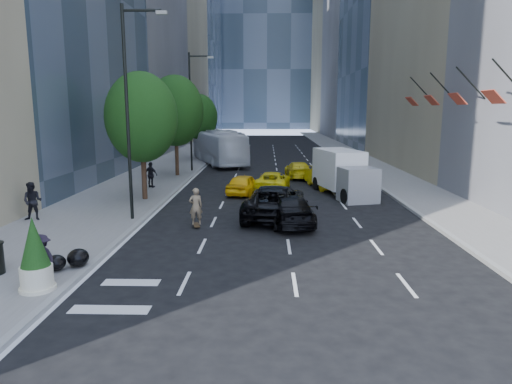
{
  "coord_description": "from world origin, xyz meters",
  "views": [
    {
      "loc": [
        0.11,
        -17.65,
        5.43
      ],
      "look_at": [
        -0.4,
        3.44,
        1.6
      ],
      "focal_mm": 32.0,
      "sensor_mm": 36.0,
      "label": 1
    }
  ],
  "objects_px": {
    "skateboarder": "(196,209)",
    "black_sedan_lincoln": "(275,201)",
    "city_bus": "(219,147)",
    "black_sedan_mercedes": "(290,209)",
    "box_truck": "(343,173)",
    "planter_shrub": "(35,256)"
  },
  "relations": [
    {
      "from": "skateboarder",
      "to": "box_truck",
      "type": "relative_size",
      "value": 0.28
    },
    {
      "from": "black_sedan_lincoln",
      "to": "box_truck",
      "type": "relative_size",
      "value": 0.95
    },
    {
      "from": "skateboarder",
      "to": "black_sedan_lincoln",
      "type": "bearing_deg",
      "value": -167.22
    },
    {
      "from": "black_sedan_lincoln",
      "to": "city_bus",
      "type": "relative_size",
      "value": 0.49
    },
    {
      "from": "box_truck",
      "to": "city_bus",
      "type": "bearing_deg",
      "value": 105.66
    },
    {
      "from": "black_sedan_lincoln",
      "to": "city_bus",
      "type": "bearing_deg",
      "value": -70.49
    },
    {
      "from": "black_sedan_mercedes",
      "to": "box_truck",
      "type": "bearing_deg",
      "value": -122.81
    },
    {
      "from": "black_sedan_mercedes",
      "to": "box_truck",
      "type": "relative_size",
      "value": 0.78
    },
    {
      "from": "skateboarder",
      "to": "box_truck",
      "type": "bearing_deg",
      "value": -150.31
    },
    {
      "from": "black_sedan_lincoln",
      "to": "planter_shrub",
      "type": "bearing_deg",
      "value": 61.0
    },
    {
      "from": "planter_shrub",
      "to": "black_sedan_mercedes",
      "type": "bearing_deg",
      "value": 47.82
    },
    {
      "from": "skateboarder",
      "to": "planter_shrub",
      "type": "xyz_separation_m",
      "value": [
        -3.49,
        -8.0,
        0.34
      ]
    },
    {
      "from": "black_sedan_mercedes",
      "to": "planter_shrub",
      "type": "relative_size",
      "value": 2.19
    },
    {
      "from": "black_sedan_lincoln",
      "to": "skateboarder",
      "type": "bearing_deg",
      "value": 35.12
    },
    {
      "from": "planter_shrub",
      "to": "skateboarder",
      "type": "bearing_deg",
      "value": 66.41
    },
    {
      "from": "black_sedan_mercedes",
      "to": "black_sedan_lincoln",
      "type": "bearing_deg",
      "value": -67.7
    },
    {
      "from": "skateboarder",
      "to": "black_sedan_lincoln",
      "type": "height_order",
      "value": "skateboarder"
    },
    {
      "from": "skateboarder",
      "to": "city_bus",
      "type": "xyz_separation_m",
      "value": [
        -1.6,
        25.36,
        0.83
      ]
    },
    {
      "from": "skateboarder",
      "to": "black_sedan_mercedes",
      "type": "relative_size",
      "value": 0.36
    },
    {
      "from": "box_truck",
      "to": "skateboarder",
      "type": "bearing_deg",
      "value": -148.8
    },
    {
      "from": "city_bus",
      "to": "box_truck",
      "type": "xyz_separation_m",
      "value": [
        9.78,
        -17.1,
        -0.25
      ]
    },
    {
      "from": "city_bus",
      "to": "planter_shrub",
      "type": "distance_m",
      "value": 33.42
    }
  ]
}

